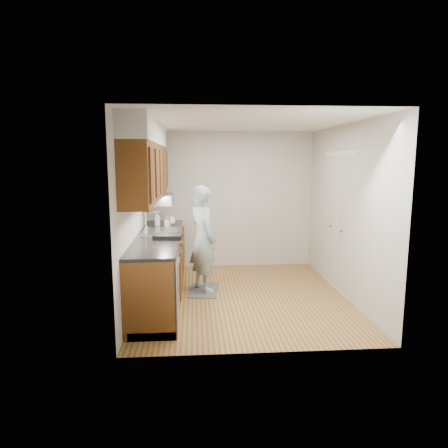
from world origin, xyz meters
The scene contains 15 objects.
floor centered at (0.00, 0.00, 0.00)m, with size 3.50×3.50×0.00m, color #A3743E.
ceiling centered at (0.00, 0.00, 2.50)m, with size 3.50×3.50×0.00m, color white.
wall_left centered at (-1.50, 0.00, 1.25)m, with size 0.02×3.50×2.50m, color #BCB9B0.
wall_right centered at (1.50, 0.00, 1.25)m, with size 0.02×3.50×2.50m, color #BCB9B0.
wall_back centered at (0.00, 1.75, 1.25)m, with size 3.00×0.02×2.50m, color #BCB9B0.
counter centered at (-1.20, 0.00, 0.49)m, with size 0.64×2.80×1.30m.
upper_cabinets centered at (-1.33, 0.05, 1.95)m, with size 0.47×2.80×1.21m.
closet_door centered at (1.49, 0.30, 1.02)m, with size 0.02×1.22×2.05m, color silver.
floor_mat centered at (-0.57, 0.31, 0.01)m, with size 0.44×0.74×0.01m, color slate.
person centered at (-0.57, 0.31, 0.92)m, with size 0.64×0.43×1.82m, color #8FA8AE.
soap_bottle_a centered at (-1.28, 0.75, 1.06)m, with size 0.09×0.09×0.24m, color white.
soap_bottle_b centered at (-1.12, 0.70, 1.03)m, with size 0.08×0.08×0.18m, color white.
soap_bottle_c centered at (-1.07, 0.90, 1.02)m, with size 0.13×0.13×0.16m, color white.
soda_can centered at (-1.11, 0.70, 1.00)m, with size 0.07×0.07×0.13m, color red.
dish_rack centered at (-1.05, -0.27, 0.97)m, with size 0.37×0.31×0.06m, color black.
Camera 1 is at (-0.69, -5.61, 1.99)m, focal length 32.00 mm.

